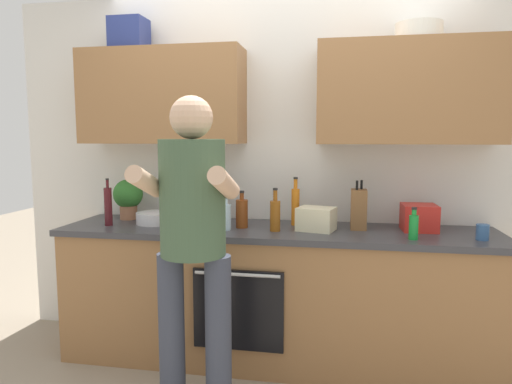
{
  "coord_description": "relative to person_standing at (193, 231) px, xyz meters",
  "views": [
    {
      "loc": [
        0.41,
        -2.95,
        1.5
      ],
      "look_at": [
        -0.11,
        -0.1,
        1.15
      ],
      "focal_mm": 32.48,
      "sensor_mm": 36.0,
      "label": 1
    }
  ],
  "objects": [
    {
      "name": "cup_tea",
      "position": [
        1.57,
        0.57,
        -0.06
      ],
      "size": [
        0.07,
        0.07,
        0.09
      ],
      "primitive_type": "cylinder",
      "color": "#33598C",
      "rests_on": "counter"
    },
    {
      "name": "ground_plane",
      "position": [
        0.34,
        0.69,
        -1.01
      ],
      "size": [
        12.0,
        12.0,
        0.0
      ],
      "primitive_type": "plane",
      "color": "gray"
    },
    {
      "name": "bottle_water",
      "position": [
        0.02,
        0.58,
        -0.02
      ],
      "size": [
        0.08,
        0.08,
        0.23
      ],
      "color": "silver",
      "rests_on": "counter"
    },
    {
      "name": "cup_ceramic",
      "position": [
        -0.09,
        0.69,
        -0.06
      ],
      "size": [
        0.08,
        0.08,
        0.1
      ],
      "primitive_type": "cylinder",
      "color": "#BF4C47",
      "rests_on": "counter"
    },
    {
      "name": "bottle_wine",
      "position": [
        -0.79,
        0.59,
        0.02
      ],
      "size": [
        0.05,
        0.05,
        0.32
      ],
      "color": "#471419",
      "rests_on": "counter"
    },
    {
      "name": "back_wall_unit",
      "position": [
        0.33,
        0.96,
        0.49
      ],
      "size": [
        4.0,
        0.38,
        2.5
      ],
      "color": "silver",
      "rests_on": "ground"
    },
    {
      "name": "person_standing",
      "position": [
        0.0,
        0.0,
        0.0
      ],
      "size": [
        0.49,
        0.45,
        1.7
      ],
      "color": "#383D4C",
      "rests_on": "ground"
    },
    {
      "name": "bottle_hotsauce",
      "position": [
        -0.21,
        0.54,
        0.02
      ],
      "size": [
        0.06,
        0.06,
        0.29
      ],
      "color": "red",
      "rests_on": "counter"
    },
    {
      "name": "bottle_vinegar",
      "position": [
        0.12,
        0.68,
        -0.01
      ],
      "size": [
        0.08,
        0.08,
        0.25
      ],
      "color": "brown",
      "rests_on": "counter"
    },
    {
      "name": "counter",
      "position": [
        0.34,
        0.69,
        -0.56
      ],
      "size": [
        2.84,
        0.67,
        0.9
      ],
      "color": "olive",
      "rests_on": "ground"
    },
    {
      "name": "bottle_soy",
      "position": [
        -0.11,
        0.87,
        0.02
      ],
      "size": [
        0.08,
        0.08,
        0.3
      ],
      "color": "black",
      "rests_on": "counter"
    },
    {
      "name": "bottle_syrup",
      "position": [
        0.35,
        0.61,
        -0.0
      ],
      "size": [
        0.07,
        0.07,
        0.27
      ],
      "color": "#8C4C14",
      "rests_on": "counter"
    },
    {
      "name": "grocery_bag_crisps",
      "position": [
        1.25,
        0.79,
        -0.02
      ],
      "size": [
        0.22,
        0.22,
        0.17
      ],
      "primitive_type": "cube",
      "rotation": [
        0.0,
        0.0,
        0.04
      ],
      "color": "red",
      "rests_on": "counter"
    },
    {
      "name": "bottle_juice",
      "position": [
        0.45,
        0.83,
        0.03
      ],
      "size": [
        0.05,
        0.05,
        0.33
      ],
      "color": "orange",
      "rests_on": "counter"
    },
    {
      "name": "mixing_bowl",
      "position": [
        -0.5,
        0.72,
        -0.07
      ],
      "size": [
        0.27,
        0.27,
        0.08
      ],
      "primitive_type": "cylinder",
      "color": "silver",
      "rests_on": "counter"
    },
    {
      "name": "potted_herb",
      "position": [
        -0.76,
        0.84,
        0.06
      ],
      "size": [
        0.21,
        0.21,
        0.29
      ],
      "color": "#9E6647",
      "rests_on": "counter"
    },
    {
      "name": "grocery_bag_rice",
      "position": [
        0.6,
        0.67,
        -0.03
      ],
      "size": [
        0.26,
        0.23,
        0.15
      ],
      "primitive_type": "cube",
      "rotation": [
        0.0,
        0.0,
        -0.25
      ],
      "color": "beige",
      "rests_on": "counter"
    },
    {
      "name": "knife_block",
      "position": [
        0.87,
        0.77,
        0.02
      ],
      "size": [
        0.1,
        0.14,
        0.32
      ],
      "color": "brown",
      "rests_on": "counter"
    },
    {
      "name": "bottle_soda",
      "position": [
        1.18,
        0.51,
        -0.03
      ],
      "size": [
        0.05,
        0.05,
        0.19
      ],
      "color": "#198C33",
      "rests_on": "counter"
    }
  ]
}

